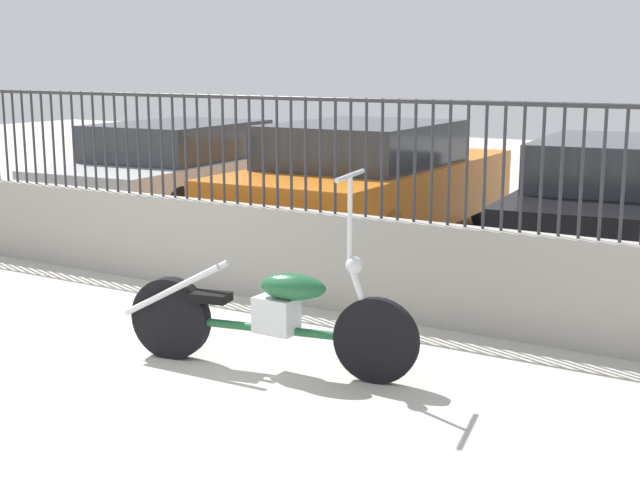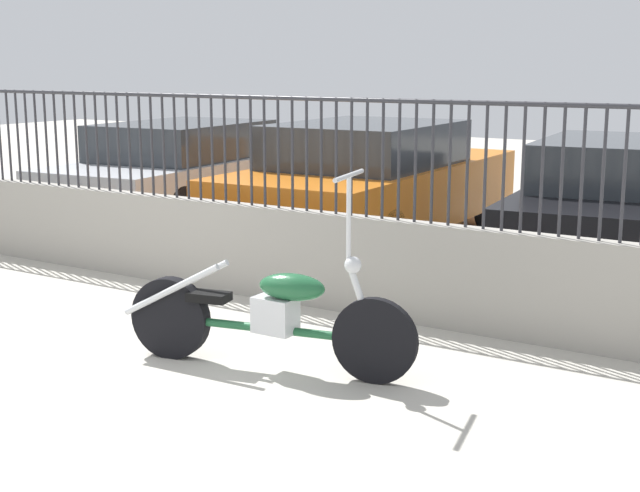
# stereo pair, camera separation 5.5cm
# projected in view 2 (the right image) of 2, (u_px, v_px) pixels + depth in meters

# --- Properties ---
(low_wall) EXTENTS (9.50, 0.18, 0.80)m
(low_wall) POSITION_uv_depth(u_px,v_px,m) (227.00, 247.00, 7.94)
(low_wall) COLOR #9E998E
(low_wall) RESTS_ON ground_plane
(fence_railing) EXTENTS (9.50, 0.04, 0.94)m
(fence_railing) POSITION_uv_depth(u_px,v_px,m) (225.00, 136.00, 7.74)
(fence_railing) COLOR #2D2D33
(fence_railing) RESTS_ON low_wall
(motorcycle_green) EXTENTS (2.05, 0.67, 1.34)m
(motorcycle_green) POSITION_uv_depth(u_px,v_px,m) (257.00, 314.00, 5.90)
(motorcycle_green) COLOR black
(motorcycle_green) RESTS_ON ground_plane
(car_silver) EXTENTS (2.06, 4.59, 1.26)m
(car_silver) POSITION_uv_depth(u_px,v_px,m) (191.00, 169.00, 11.62)
(car_silver) COLOR black
(car_silver) RESTS_ON ground_plane
(car_orange) EXTENTS (2.00, 4.60, 1.36)m
(car_orange) POSITION_uv_depth(u_px,v_px,m) (373.00, 182.00, 10.07)
(car_orange) COLOR black
(car_orange) RESTS_ON ground_plane
(car_black) EXTENTS (2.30, 4.51, 1.28)m
(car_black) POSITION_uv_depth(u_px,v_px,m) (631.00, 201.00, 8.89)
(car_black) COLOR black
(car_black) RESTS_ON ground_plane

